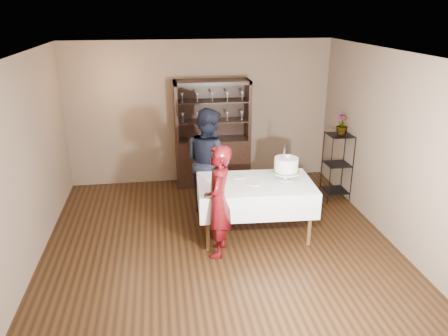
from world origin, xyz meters
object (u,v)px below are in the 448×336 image
(plant_etagere, at_px, (337,164))
(woman, at_px, (218,202))
(man, at_px, (208,161))
(cake, at_px, (286,166))
(cake_table, at_px, (255,195))
(potted_plant, at_px, (342,125))
(china_hutch, at_px, (213,150))

(plant_etagere, distance_m, woman, 2.80)
(man, relative_size, cake, 3.27)
(cake_table, bearing_deg, man, 122.85)
(man, bearing_deg, plant_etagere, -118.18)
(cake_table, xyz_separation_m, potted_plant, (1.74, 1.09, 0.72))
(china_hutch, distance_m, plant_etagere, 2.33)
(plant_etagere, bearing_deg, potted_plant, 30.82)
(man, bearing_deg, potted_plant, -117.84)
(woman, height_order, cake, woman)
(china_hutch, distance_m, cake_table, 2.16)
(cake_table, distance_m, cake, 0.62)
(china_hutch, distance_m, cake, 2.28)
(plant_etagere, height_order, cake_table, plant_etagere)
(china_hutch, height_order, woman, china_hutch)
(man, bearing_deg, cake_table, -179.63)
(plant_etagere, relative_size, man, 0.68)
(plant_etagere, bearing_deg, cake_table, -147.86)
(cake_table, bearing_deg, plant_etagere, 32.14)
(cake_table, relative_size, cake, 3.21)
(man, distance_m, cake, 1.37)
(cake_table, bearing_deg, potted_plant, 32.12)
(cake, height_order, potted_plant, potted_plant)
(china_hutch, xyz_separation_m, potted_plant, (2.11, -1.04, 0.70))
(cake_table, height_order, potted_plant, potted_plant)
(plant_etagere, height_order, man, man)
(plant_etagere, xyz_separation_m, cake_table, (-1.72, -1.08, -0.01))
(china_hutch, relative_size, cake, 3.70)
(plant_etagere, height_order, potted_plant, potted_plant)
(china_hutch, height_order, cake_table, china_hutch)
(woman, height_order, man, man)
(plant_etagere, xyz_separation_m, woman, (-2.33, -1.55, 0.14))
(china_hutch, xyz_separation_m, plant_etagere, (2.08, -1.05, -0.01))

